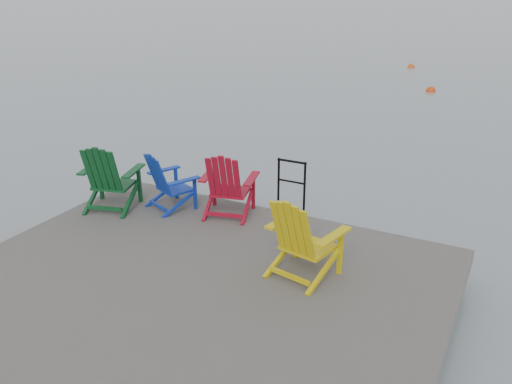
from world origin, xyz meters
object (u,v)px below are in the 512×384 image
at_px(chair_red, 228,184).
at_px(chair_yellow, 302,237).
at_px(chair_blue, 168,181).
at_px(buoy_a, 411,67).
at_px(handrail, 291,182).
at_px(buoy_b, 431,91).
at_px(chair_green, 109,176).

relative_size(chair_red, chair_yellow, 0.96).
bearing_deg(chair_blue, buoy_a, 115.50).
bearing_deg(handrail, buoy_b, 91.37).
bearing_deg(chair_red, chair_green, -174.49).
relative_size(chair_blue, chair_red, 0.90).
xyz_separation_m(handrail, chair_blue, (-1.85, -0.67, -0.07)).
relative_size(handrail, chair_yellow, 0.83).
bearing_deg(chair_red, chair_blue, 176.68).
bearing_deg(chair_blue, chair_red, 35.38).
distance_m(chair_blue, buoy_a, 19.61).
bearing_deg(chair_green, buoy_b, 64.64).
distance_m(chair_yellow, buoy_a, 20.84).
xyz_separation_m(chair_green, chair_blue, (0.81, 0.46, -0.08)).
relative_size(handrail, chair_red, 0.86).
height_order(handrail, buoy_a, handrail).
distance_m(chair_green, chair_blue, 0.94).
bearing_deg(buoy_a, chair_blue, -88.92).
bearing_deg(buoy_a, chair_yellow, -81.43).
distance_m(chair_blue, buoy_b, 14.35).
height_order(chair_blue, buoy_a, chair_blue).
bearing_deg(handrail, buoy_a, 96.69).
bearing_deg(chair_red, buoy_a, 79.71).
relative_size(chair_green, chair_blue, 1.17).
relative_size(chair_yellow, buoy_a, 3.25).
xyz_separation_m(chair_yellow, buoy_b, (-1.21, 15.24, -1.05)).
height_order(chair_yellow, buoy_b, chair_yellow).
height_order(chair_red, buoy_b, chair_red).
relative_size(chair_blue, buoy_b, 2.59).
bearing_deg(handrail, chair_green, -156.99).
distance_m(chair_green, buoy_b, 14.92).
distance_m(buoy_a, buoy_b, 5.66).
bearing_deg(buoy_a, buoy_b, -70.46).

